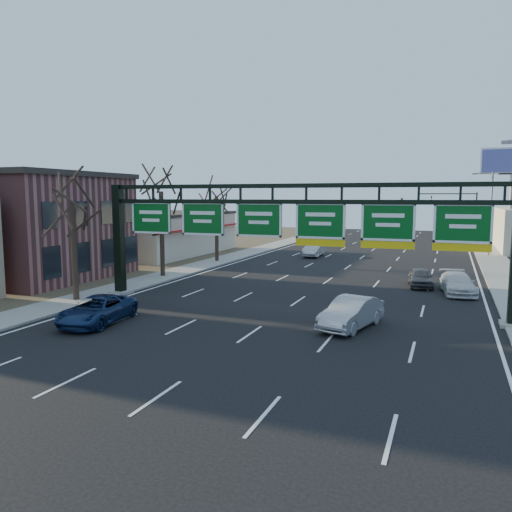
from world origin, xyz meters
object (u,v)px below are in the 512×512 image
at_px(car_silver_sedan, 351,313).
at_px(car_white_wagon, 457,283).
at_px(sign_gantry, 292,229).
at_px(car_blue_suv, 97,310).

xyz_separation_m(car_silver_sedan, car_white_wagon, (4.98, 11.26, -0.06)).
relative_size(sign_gantry, car_blue_suv, 4.95).
bearing_deg(car_white_wagon, car_silver_sedan, -123.10).
bearing_deg(car_silver_sedan, car_blue_suv, -147.98).
height_order(sign_gantry, car_white_wagon, sign_gantry).
height_order(sign_gantry, car_silver_sedan, sign_gantry).
bearing_deg(car_white_wagon, sign_gantry, -147.27).
relative_size(car_blue_suv, car_white_wagon, 1.03).
distance_m(sign_gantry, car_blue_suv, 11.43).
xyz_separation_m(sign_gantry, car_silver_sedan, (4.07, -3.12, -3.87)).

